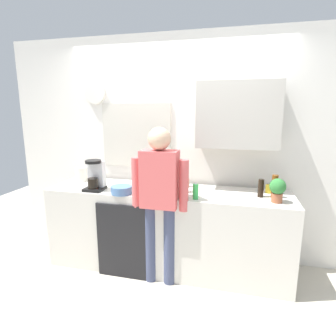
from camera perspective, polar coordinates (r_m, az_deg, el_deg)
The scene contains 16 objects.
ground_plane at distance 3.14m, azimuth -1.61°, elevation -22.10°, with size 8.00×8.00×0.00m, color beige.
kitchen_counter at distance 3.18m, azimuth -0.16°, elevation -12.38°, with size 2.62×0.64×0.90m, color beige.
dishwasher_panel at distance 3.03m, azimuth -9.37°, elevation -14.76°, with size 0.56×0.02×0.81m, color black.
back_wall_assembly at distance 3.29m, azimuth 3.01°, elevation 4.96°, with size 4.22×0.42×2.60m.
coffee_maker at distance 3.11m, azimuth -14.70°, elevation -1.68°, with size 0.20×0.20×0.33m.
bottle_amber_beer at distance 2.93m, azimuth 21.03°, elevation -3.55°, with size 0.06×0.06×0.23m, color brown.
bottle_clear_soda at distance 3.05m, azimuth -1.58°, elevation -1.68°, with size 0.09×0.09×0.28m, color #2D8C33.
bottle_green_wine at distance 2.90m, azimuth 1.94°, elevation -2.16°, with size 0.07×0.07×0.30m, color #195923.
bottle_dark_sauce at distance 2.92m, azimuth 18.51°, elevation -3.95°, with size 0.06×0.06×0.18m, color black.
cup_yellow_cup at distance 3.10m, azimuth 20.01°, elevation -4.02°, with size 0.07×0.07×0.09m, color yellow.
cup_terracotta_mug at distance 3.15m, azimuth 3.64°, elevation -3.03°, with size 0.08×0.08×0.09m, color #B26647.
mixing_bowl at distance 2.93m, azimuth -9.51°, elevation -4.44°, with size 0.22×0.22×0.08m, color #4C72A5.
potted_plant at distance 2.79m, azimuth 21.56°, elevation -3.98°, with size 0.15×0.15×0.23m.
dish_soap at distance 2.72m, azimuth 5.68°, elevation -4.79°, with size 0.06×0.06×0.18m.
storage_canister at distance 3.54m, azimuth -17.26°, elevation -1.20°, with size 0.14×0.14×0.17m, color silver.
person_at_sink at distance 2.73m, azimuth -1.72°, elevation -5.37°, with size 0.57×0.22×1.60m.
Camera 1 is at (0.71, -2.50, 1.76)m, focal length 29.70 mm.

